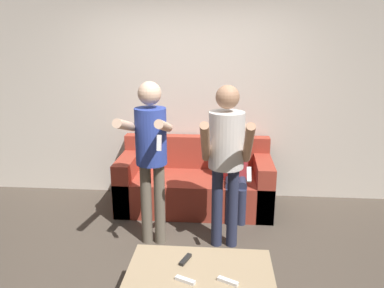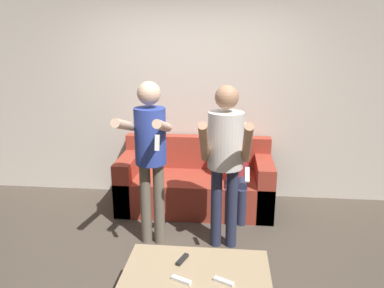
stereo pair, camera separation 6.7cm
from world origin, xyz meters
TOP-DOWN VIEW (x-y plane):
  - ground_plane at (0.00, 0.00)m, footprint 14.00×14.00m
  - wall_back at (0.00, 1.75)m, footprint 6.40×0.06m
  - couch at (0.10, 1.32)m, footprint 1.84×0.81m
  - person_standing_left at (-0.26, 0.40)m, footprint 0.42×0.72m
  - person_standing_right at (0.47, 0.41)m, footprint 0.46×0.66m
  - person_seated at (0.59, 1.14)m, footprint 0.29×0.52m
  - coffee_table at (0.28, -0.59)m, footprint 1.07×0.58m
  - remote_near at (0.19, -0.76)m, footprint 0.15×0.09m
  - remote_mid at (0.48, -0.75)m, footprint 0.15×0.10m
  - remote_far at (0.16, -0.51)m, footprint 0.09×0.15m

SIDE VIEW (x-z plane):
  - ground_plane at x=0.00m, z-range 0.00..0.00m
  - couch at x=0.10m, z-range -0.13..0.71m
  - coffee_table at x=0.28m, z-range 0.16..0.56m
  - remote_near at x=0.19m, z-range 0.40..0.43m
  - remote_mid at x=0.48m, z-range 0.40..0.43m
  - remote_far at x=0.16m, z-range 0.40..0.43m
  - person_seated at x=0.59m, z-range 0.06..1.22m
  - person_standing_right at x=0.47m, z-range 0.20..1.83m
  - person_standing_left at x=-0.26m, z-range 0.20..1.86m
  - wall_back at x=0.00m, z-range 0.00..2.70m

